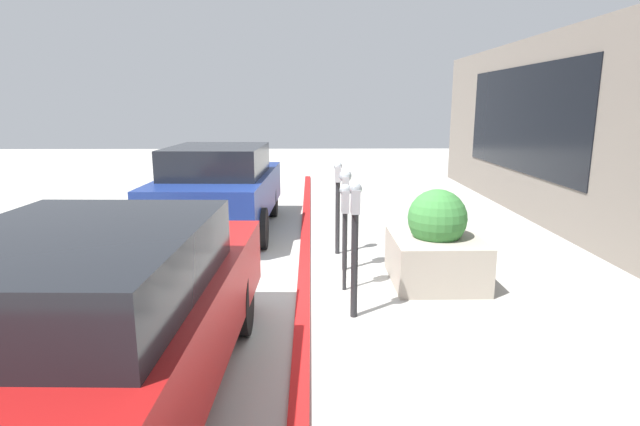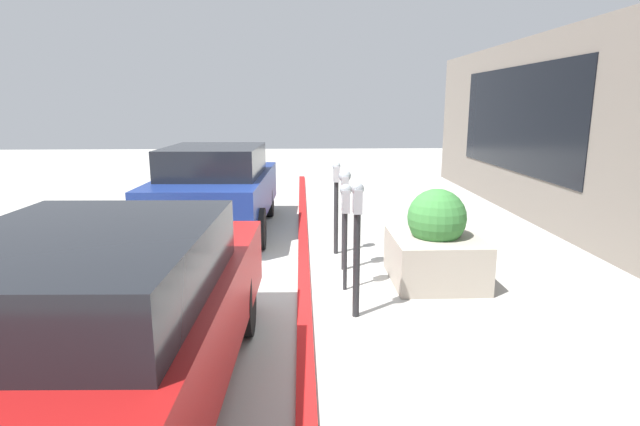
# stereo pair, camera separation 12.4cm
# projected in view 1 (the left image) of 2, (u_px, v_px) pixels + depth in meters

# --- Properties ---
(ground_plane) EXTENTS (40.00, 40.00, 0.00)m
(ground_plane) POSITION_uv_depth(u_px,v_px,m) (310.00, 280.00, 6.60)
(ground_plane) COLOR #ADAAA3
(curb_strip) EXTENTS (19.00, 0.16, 0.04)m
(curb_strip) POSITION_uv_depth(u_px,v_px,m) (304.00, 279.00, 6.60)
(curb_strip) COLOR red
(curb_strip) RESTS_ON ground_plane
(parking_meter_nearest) EXTENTS (0.16, 0.13, 1.48)m
(parking_meter_nearest) POSITION_uv_depth(u_px,v_px,m) (355.00, 233.00, 5.27)
(parking_meter_nearest) COLOR #232326
(parking_meter_nearest) RESTS_ON ground_plane
(parking_meter_second) EXTENTS (0.17, 0.14, 1.34)m
(parking_meter_second) POSITION_uv_depth(u_px,v_px,m) (345.00, 211.00, 6.05)
(parking_meter_second) COLOR #232326
(parking_meter_second) RESTS_ON ground_plane
(parking_meter_middle) EXTENTS (0.20, 0.17, 1.41)m
(parking_meter_middle) POSITION_uv_depth(u_px,v_px,m) (345.00, 200.00, 6.81)
(parking_meter_middle) COLOR #232326
(parking_meter_middle) RESTS_ON ground_plane
(parking_meter_fourth) EXTENTS (0.14, 0.12, 1.43)m
(parking_meter_fourth) POSITION_uv_depth(u_px,v_px,m) (338.00, 196.00, 7.59)
(parking_meter_fourth) COLOR #232326
(parking_meter_fourth) RESTS_ON ground_plane
(planter_box) EXTENTS (1.26, 1.13, 1.23)m
(planter_box) POSITION_uv_depth(u_px,v_px,m) (436.00, 246.00, 6.44)
(planter_box) COLOR #A39989
(planter_box) RESTS_ON ground_plane
(parked_car_front) EXTENTS (4.30, 1.99, 1.46)m
(parked_car_front) POSITION_uv_depth(u_px,v_px,m) (91.00, 319.00, 3.57)
(parked_car_front) COLOR maroon
(parked_car_front) RESTS_ON ground_plane
(parked_car_middle) EXTENTS (3.92, 1.95, 1.56)m
(parked_car_middle) POSITION_uv_depth(u_px,v_px,m) (220.00, 187.00, 9.00)
(parked_car_middle) COLOR navy
(parked_car_middle) RESTS_ON ground_plane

